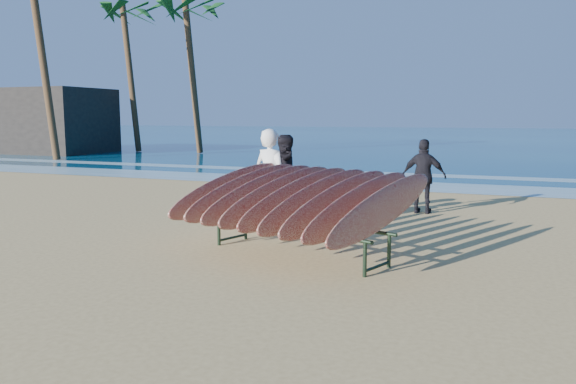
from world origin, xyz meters
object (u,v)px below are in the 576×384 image
(person_dark_a, at_px, (288,179))
(person_dark_b, at_px, (424,176))
(palm_mid, at_px, (191,13))
(surfboard_rack, at_px, (297,199))
(building, at_px, (37,121))
(palm_right, at_px, (128,15))
(person_white, at_px, (271,180))

(person_dark_a, height_order, person_dark_b, person_dark_a)
(palm_mid, bearing_deg, surfboard_rack, -55.58)
(surfboard_rack, distance_m, palm_mid, 25.64)
(person_dark_a, height_order, building, building)
(building, height_order, palm_right, palm_right)
(person_dark_a, distance_m, palm_mid, 23.00)
(person_dark_a, height_order, palm_mid, palm_mid)
(person_white, height_order, palm_mid, palm_mid)
(palm_mid, bearing_deg, person_dark_b, -45.67)
(palm_right, bearing_deg, person_dark_a, -46.24)
(palm_mid, height_order, palm_right, palm_right)
(surfboard_rack, bearing_deg, palm_mid, 143.73)
(person_dark_b, distance_m, palm_mid, 22.97)
(building, bearing_deg, person_dark_a, -34.96)
(person_dark_b, relative_size, palm_right, 0.19)
(person_white, xyz_separation_m, palm_right, (-17.17, 18.80, 7.17))
(building, distance_m, palm_right, 8.47)
(surfboard_rack, bearing_deg, person_white, 143.91)
(person_white, xyz_separation_m, palm_mid, (-12.76, 18.62, 7.01))
(person_dark_a, height_order, palm_right, palm_right)
(palm_right, bearing_deg, surfboard_rack, -48.18)
(building, bearing_deg, person_white, -36.42)
(person_white, distance_m, building, 27.89)
(person_dark_a, bearing_deg, palm_mid, 83.02)
(person_dark_b, bearing_deg, palm_right, -37.07)
(person_white, bearing_deg, surfboard_rack, 142.14)
(person_dark_b, relative_size, building, 0.20)
(surfboard_rack, relative_size, person_white, 1.99)
(person_dark_a, relative_size, palm_right, 0.20)
(person_dark_a, bearing_deg, surfboard_rack, -108.31)
(person_dark_a, bearing_deg, person_dark_b, -1.69)
(person_dark_b, bearing_deg, palm_mid, -43.98)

